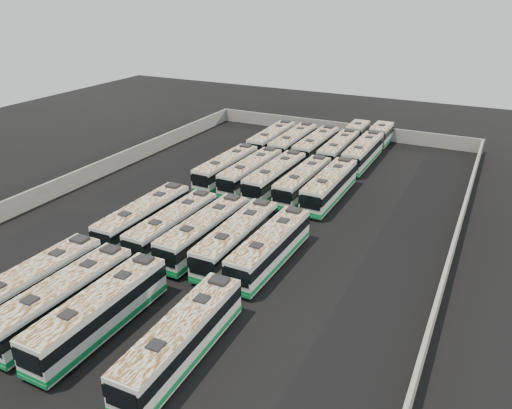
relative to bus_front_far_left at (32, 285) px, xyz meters
name	(u,v)px	position (x,y,z in m)	size (l,w,h in m)	color
ground	(239,216)	(6.58, 22.06, -1.84)	(140.00, 140.00, 0.00)	black
perimeter_wall	(239,207)	(6.58, 22.06, -0.74)	(45.20, 73.20, 2.20)	slate
bus_front_far_left	(32,285)	(0.00, 0.00, 0.00)	(2.89, 12.79, 3.60)	silver
bus_front_left	(64,298)	(3.55, -0.16, -0.01)	(2.88, 12.74, 3.58)	silver
bus_front_center	(100,311)	(7.14, -0.22, -0.01)	(2.70, 12.66, 3.57)	silver
bus_front_far_right	(182,339)	(14.22, -0.09, -0.03)	(2.91, 12.57, 3.53)	silver
bus_midfront_far_left	(144,217)	(-0.02, 14.03, -0.02)	(2.71, 12.65, 3.56)	silver
bus_midfront_left	(173,225)	(3.65, 13.90, -0.06)	(2.74, 12.35, 3.47)	silver
bus_midfront_center	(204,232)	(7.17, 14.05, -0.02)	(2.99, 12.67, 3.55)	silver
bus_midfront_right	(237,239)	(10.68, 14.14, -0.01)	(2.80, 12.74, 3.58)	silver
bus_midfront_far_right	(270,247)	(14.13, 14.09, -0.04)	(2.88, 12.54, 3.52)	silver
bus_midback_far_left	(226,168)	(0.01, 30.92, -0.05)	(2.91, 12.44, 3.49)	silver
bus_midback_left	(251,172)	(3.61, 30.85, -0.03)	(2.97, 12.59, 3.53)	silver
bus_midback_center	(275,177)	(7.08, 30.67, 0.00)	(3.00, 12.80, 3.59)	silver
bus_midback_right	(303,181)	(10.69, 30.83, -0.07)	(2.86, 12.35, 3.47)	silver
bus_midback_far_right	(330,186)	(14.08, 30.74, 0.01)	(2.78, 12.83, 3.61)	silver
bus_back_far_left	(272,140)	(0.03, 44.94, -0.01)	(2.95, 12.73, 3.57)	silver
bus_back_left	(293,143)	(3.58, 44.79, 0.02)	(2.88, 12.90, 3.63)	silver
bus_back_center	(316,146)	(7.12, 45.06, -0.02)	(2.76, 12.62, 3.55)	silver
bus_back_right	(345,144)	(10.59, 48.12, -0.06)	(2.90, 19.24, 3.48)	silver
bus_back_far_right	(369,146)	(14.14, 48.42, -0.02)	(2.69, 19.58, 3.55)	silver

